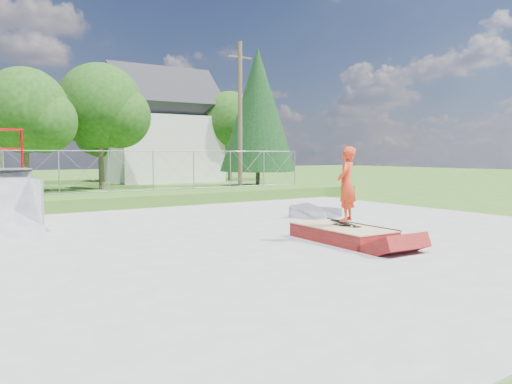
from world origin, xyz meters
The scene contains 15 objects.
ground centered at (0.00, 0.00, 0.00)m, with size 120.00×120.00×0.00m, color #31601B.
concrete_pad centered at (0.00, 0.00, 0.02)m, with size 20.00×16.00×0.04m, color gray.
grass_berm centered at (0.00, 9.50, 0.25)m, with size 24.00×3.00×0.50m, color #31601B.
grind_box centered at (1.91, -1.65, 0.20)m, with size 1.37×2.68×0.39m.
flat_bank_ramp centered at (4.40, 2.20, 0.20)m, with size 1.32×1.40×0.40m, color gray, non-canonical shape.
skateboard centered at (2.05, -1.64, 0.44)m, with size 0.22×0.80×0.02m, color black.
skater centered at (2.05, -1.64, 1.35)m, with size 0.66×0.44×1.82m, color red.
chain_link_fence centered at (0.00, 10.50, 1.40)m, with size 20.00×0.06×1.80m, color gray, non-canonical shape.
gable_house centered at (9.00, 26.00, 3.84)m, with size 8.40×6.08×8.94m.
utility_pole centered at (7.50, 12.00, 4.00)m, with size 0.24×0.24×8.00m, color brown.
tree_left_near centered at (-1.75, 17.83, 4.24)m, with size 4.76×4.48×6.65m.
tree_center centered at (2.78, 19.81, 4.85)m, with size 5.44×5.12×7.60m.
tree_right_far centered at (14.27, 23.82, 4.54)m, with size 5.10×4.80×7.12m.
tree_back_mid centered at (5.21, 27.86, 3.63)m, with size 4.08×3.84×5.70m.
conifer_tree centered at (12.00, 17.00, 5.05)m, with size 5.04×5.04×9.10m.
Camera 1 is at (-6.53, -10.50, 2.16)m, focal length 35.00 mm.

